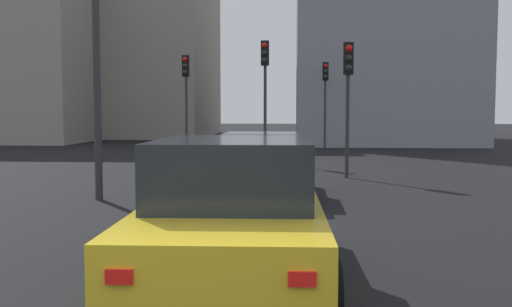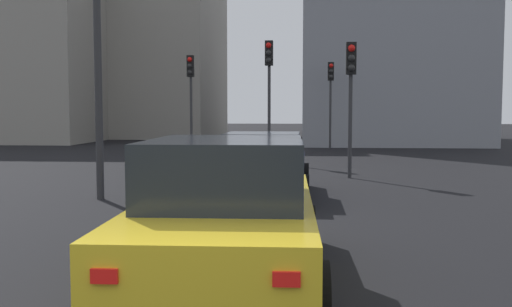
# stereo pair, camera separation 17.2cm
# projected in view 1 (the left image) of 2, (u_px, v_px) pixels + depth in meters

# --- Properties ---
(car_navy_lead) EXTENTS (4.09, 2.08, 1.43)m
(car_navy_lead) POSITION_uv_depth(u_px,v_px,m) (262.00, 165.00, 12.96)
(car_navy_lead) COLOR #141E4C
(car_navy_lead) RESTS_ON ground_plane
(car_yellow_second) EXTENTS (4.75, 2.12, 1.63)m
(car_yellow_second) POSITION_uv_depth(u_px,v_px,m) (235.00, 215.00, 6.40)
(car_yellow_second) COLOR gold
(car_yellow_second) RESTS_ON ground_plane
(traffic_light_near_left) EXTENTS (0.32, 0.30, 4.29)m
(traffic_light_near_left) POSITION_uv_depth(u_px,v_px,m) (325.00, 87.00, 28.47)
(traffic_light_near_left) COLOR #2D2D30
(traffic_light_near_left) RESTS_ON ground_plane
(traffic_light_near_right) EXTENTS (0.32, 0.29, 4.24)m
(traffic_light_near_right) POSITION_uv_depth(u_px,v_px,m) (186.00, 84.00, 24.37)
(traffic_light_near_right) COLOR #2D2D30
(traffic_light_near_right) RESTS_ON ground_plane
(traffic_light_far_left) EXTENTS (0.32, 0.28, 3.83)m
(traffic_light_far_left) POSITION_uv_depth(u_px,v_px,m) (348.00, 81.00, 16.27)
(traffic_light_far_left) COLOR #2D2D30
(traffic_light_far_left) RESTS_ON ground_plane
(traffic_light_far_right) EXTENTS (0.32, 0.30, 4.46)m
(traffic_light_far_right) POSITION_uv_depth(u_px,v_px,m) (265.00, 76.00, 21.12)
(traffic_light_far_right) COLOR #2D2D30
(traffic_light_far_right) RESTS_ON ground_plane
(building_facade_left) EXTENTS (15.22, 9.96, 15.77)m
(building_facade_left) POSITION_uv_depth(u_px,v_px,m) (376.00, 16.00, 36.58)
(building_facade_left) COLOR gray
(building_facade_left) RESTS_ON ground_plane
(building_facade_center) EXTENTS (13.33, 8.92, 15.19)m
(building_facade_center) POSITION_uv_depth(u_px,v_px,m) (151.00, 35.00, 43.65)
(building_facade_center) COLOR gray
(building_facade_center) RESTS_ON ground_plane
(building_facade_right) EXTENTS (10.64, 8.71, 11.70)m
(building_facade_right) POSITION_uv_depth(u_px,v_px,m) (28.00, 48.00, 36.57)
(building_facade_right) COLOR gray
(building_facade_right) RESTS_ON ground_plane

